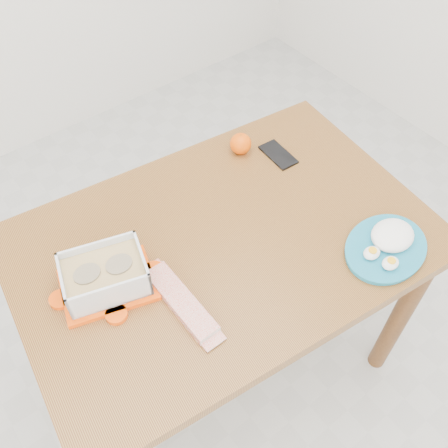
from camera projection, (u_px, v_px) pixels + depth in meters
ground at (233, 396)px, 1.82m from camera, size 3.50×3.50×0.00m
dining_table at (224, 262)px, 1.42m from camera, size 1.18×0.85×0.75m
food_container at (105, 276)px, 1.20m from camera, size 0.26×0.23×0.10m
orange_fruit at (241, 144)px, 1.52m from camera, size 0.07×0.07×0.07m
rice_plate at (388, 243)px, 1.29m from camera, size 0.28×0.28×0.07m
candy_bar at (181, 301)px, 1.19m from camera, size 0.06×0.24×0.02m
smartphone at (278, 155)px, 1.53m from camera, size 0.07×0.13×0.01m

